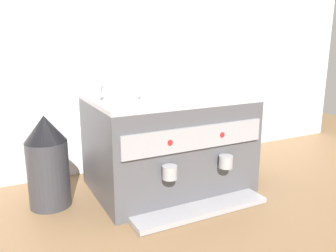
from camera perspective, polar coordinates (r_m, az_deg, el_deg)
ground_plane at (r=1.63m, az=0.00°, el=-9.69°), size 4.00×4.00×0.00m
tiled_backsplash_wall at (r=1.82m, az=-5.08°, el=9.97°), size 2.80×0.03×1.06m
espresso_machine at (r=1.56m, az=0.08°, el=-2.73°), size 0.66×0.57×0.42m
ceramic_cup_0 at (r=1.36m, az=-6.29°, el=5.45°), size 0.10×0.07×0.07m
ceramic_cup_1 at (r=1.70m, az=4.35°, el=7.00°), size 0.07×0.09×0.06m
ceramic_cup_2 at (r=1.44m, az=-1.54°, el=5.96°), size 0.10×0.09×0.07m
ceramic_cup_3 at (r=1.46m, az=-9.62°, el=6.06°), size 0.11×0.10×0.08m
ceramic_cup_4 at (r=1.59m, az=-4.91°, el=6.65°), size 0.06×0.10×0.07m
ceramic_cup_5 at (r=1.34m, az=-1.81°, el=5.17°), size 0.08×0.10×0.06m
ceramic_bowl_0 at (r=1.55m, az=5.70°, el=5.68°), size 0.12×0.12×0.03m
ceramic_bowl_1 at (r=1.50m, az=-5.17°, el=5.51°), size 0.09×0.09×0.04m
ceramic_bowl_2 at (r=1.58m, az=-0.66°, el=6.13°), size 0.11×0.11×0.04m
coffee_grinder at (r=1.46m, az=-19.01°, el=-5.49°), size 0.16×0.16×0.37m
milk_pitcher at (r=1.85m, az=13.12°, el=-4.67°), size 0.10×0.10×0.15m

